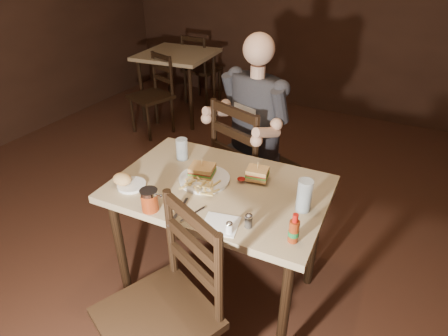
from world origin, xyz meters
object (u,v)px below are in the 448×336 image
at_px(chair_near, 157,318).
at_px(glass_right, 304,195).
at_px(main_table, 220,200).
at_px(dinner_plate, 204,180).
at_px(bg_table, 177,60).
at_px(diner, 252,106).
at_px(bg_chair_far, 202,69).
at_px(chair_far, 254,166).
at_px(syrup_dispenser, 150,200).
at_px(side_plate, 132,186).
at_px(hot_sauce, 294,228).
at_px(bg_chair_near, 151,96).
at_px(glass_left, 182,149).

relative_size(chair_near, glass_right, 5.95).
distance_m(main_table, dinner_plate, 0.14).
xyz_separation_m(bg_table, diner, (1.63, -1.56, 0.28)).
distance_m(dinner_plate, glass_right, 0.54).
bearing_deg(dinner_plate, bg_chair_far, 120.96).
xyz_separation_m(bg_table, chair_far, (1.64, -1.51, -0.18)).
xyz_separation_m(bg_chair_far, diner, (1.63, -2.11, 0.52)).
relative_size(syrup_dispenser, side_plate, 0.76).
height_order(bg_table, hot_sauce, hot_sauce).
bearing_deg(chair_near, bg_chair_far, 141.45).
distance_m(bg_chair_near, syrup_dispenser, 2.54).
bearing_deg(bg_chair_far, bg_chair_near, 92.51).
bearing_deg(bg_table, diner, -43.66).
height_order(chair_far, side_plate, chair_far).
bearing_deg(side_plate, main_table, 28.87).
height_order(diner, glass_left, diner).
bearing_deg(hot_sauce, main_table, 154.37).
height_order(diner, hot_sauce, diner).
height_order(main_table, glass_right, glass_right).
bearing_deg(side_plate, chair_far, 71.56).
relative_size(bg_table, diner, 0.98).
height_order(chair_far, diner, diner).
relative_size(chair_near, glass_left, 7.59).
height_order(bg_table, bg_chair_far, bg_chair_far).
height_order(main_table, chair_far, chair_far).
bearing_deg(bg_chair_far, hot_sauce, 129.11).
bearing_deg(glass_left, bg_table, 124.62).
bearing_deg(bg_chair_far, main_table, 124.83).
bearing_deg(diner, chair_near, -64.65).
distance_m(chair_near, syrup_dispenser, 0.51).
relative_size(bg_chair_near, hot_sauce, 6.04).
distance_m(dinner_plate, side_plate, 0.38).
height_order(main_table, bg_chair_near, bg_chair_near).
bearing_deg(glass_right, diner, 130.73).
bearing_deg(dinner_plate, hot_sauce, -22.16).
bearing_deg(main_table, diner, 99.58).
relative_size(chair_far, diner, 1.13).
bearing_deg(chair_near, diner, 120.12).
bearing_deg(chair_near, glass_left, 138.44).
distance_m(bg_table, hot_sauce, 3.28).
relative_size(hot_sauce, side_plate, 0.98).
bearing_deg(bg_table, main_table, -51.66).
relative_size(chair_near, diner, 1.07).
xyz_separation_m(main_table, bg_chair_near, (-1.74, 1.65, -0.25)).
height_order(hot_sauce, side_plate, hot_sauce).
distance_m(main_table, diner, 0.71).
bearing_deg(side_plate, dinner_plate, 36.06).
distance_m(bg_chair_near, hot_sauce, 2.93).
xyz_separation_m(glass_right, hot_sauce, (0.03, -0.23, -0.01)).
distance_m(chair_far, chair_near, 1.32).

